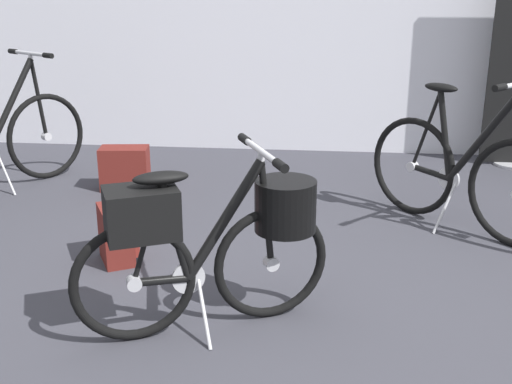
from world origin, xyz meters
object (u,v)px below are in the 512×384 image
Objects in this scene: display_bike_left at (462,172)px; backpack_on_floor at (117,235)px; handbag_on_floor at (125,168)px; display_bike_right at (0,140)px; folding_bike_foreground at (215,236)px.

display_bike_left is 1.99m from backpack_on_floor.
display_bike_left is 2.71× the size of handbag_on_floor.
display_bike_right is at bearing 171.75° from display_bike_left.
folding_bike_foreground reaches higher than handbag_on_floor.
folding_bike_foreground is 3.36× the size of backpack_on_floor.
handbag_on_floor is (0.85, 0.10, -0.21)m from display_bike_right.
backpack_on_floor is (-1.87, -0.67, -0.20)m from display_bike_left.
display_bike_right is at bearing -172.98° from handbag_on_floor.
folding_bike_foreground is at bearing -43.42° from display_bike_right.
display_bike_left is (1.24, 1.27, -0.06)m from folding_bike_foreground.
folding_bike_foreground is 0.90m from backpack_on_floor.
folding_bike_foreground is at bearing -134.42° from display_bike_left.
folding_bike_foreground is 2.49m from display_bike_right.
display_bike_right is at bearing 136.77° from backpack_on_floor.
display_bike_right reaches higher than backpack_on_floor.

